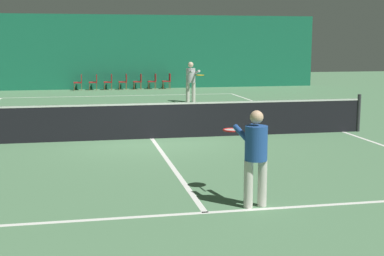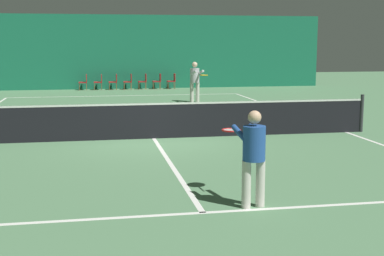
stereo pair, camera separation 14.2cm
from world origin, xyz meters
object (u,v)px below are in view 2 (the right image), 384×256
Objects in this scene: player_far at (195,79)px; courtside_chair_5 at (158,80)px; courtside_chair_6 at (172,80)px; courtside_chair_0 at (84,81)px; courtside_chair_4 at (144,80)px; player_near at (253,151)px; courtside_chair_2 at (114,81)px; tennis_net at (154,120)px; courtside_chair_3 at (129,81)px; courtside_chair_1 at (99,81)px.

player_far reaches higher than courtside_chair_5.
courtside_chair_5 is 1.00× the size of courtside_chair_6.
courtside_chair_0 is 1.00× the size of courtside_chair_4.
player_near is 1.79× the size of courtside_chair_2.
tennis_net is at bearing -4.50° from courtside_chair_4.
player_near reaches higher than courtside_chair_3.
player_near reaches higher than courtside_chair_2.
courtside_chair_5 is (3.20, 0.00, 0.00)m from courtside_chair_1.
courtside_chair_2 is (1.60, 0.00, 0.00)m from courtside_chair_0.
courtside_chair_6 is (3.20, 0.00, 0.00)m from courtside_chair_2.
courtside_chair_2 is at bearing -90.00° from courtside_chair_5.
courtside_chair_4 is (-1.54, 6.97, -0.51)m from player_far.
tennis_net is 14.29× the size of courtside_chair_0.
player_far reaches higher than courtside_chair_0.
player_far is 2.04× the size of courtside_chair_3.
player_near reaches higher than courtside_chair_5.
player_near is at bearing 1.06° from courtside_chair_3.
tennis_net is 6.28m from player_near.
courtside_chair_1 is at bearing -1.67° from player_near.
courtside_chair_1 and courtside_chair_2 have the same top height.
tennis_net is 15.44m from courtside_chair_3.
courtside_chair_2 is 1.00× the size of courtside_chair_3.
player_near is 0.88× the size of player_far.
courtside_chair_1 is 1.00× the size of courtside_chair_5.
courtside_chair_4 is (0.80, 0.00, 0.00)m from courtside_chair_3.
player_far is (2.75, 8.46, 0.49)m from tennis_net.
player_near reaches higher than courtside_chair_1.
courtside_chair_2 is 3.20m from courtside_chair_6.
tennis_net reaches higher than courtside_chair_5.
player_far is at bearing 18.54° from courtside_chair_3.
player_far is 7.02m from courtside_chair_5.
player_far reaches higher than courtside_chair_6.
courtside_chair_1 is at bearing 90.00° from courtside_chair_0.
tennis_net is at bearing 1.43° from courtside_chair_2.
courtside_chair_3 is (0.42, 15.43, -0.03)m from tennis_net.
courtside_chair_1 and courtside_chair_6 have the same top height.
courtside_chair_4 is 1.60m from courtside_chair_6.
player_far is 2.04× the size of courtside_chair_1.
courtside_chair_4 is at bearing 90.00° from courtside_chair_0.
courtside_chair_5 is at bearing 90.00° from courtside_chair_4.
tennis_net reaches higher than courtside_chair_0.
courtside_chair_1 is at bearing -90.00° from courtside_chair_2.
courtside_chair_5 is (4.00, 0.00, 0.00)m from courtside_chair_0.
courtside_chair_3 is (0.80, 0.00, 0.00)m from courtside_chair_2.
courtside_chair_1 is at bearing -90.00° from courtside_chair_5.
player_far is 2.04× the size of courtside_chair_2.
tennis_net is 15.68m from courtside_chair_6.
courtside_chair_5 is (2.40, 0.00, 0.00)m from courtside_chair_2.
courtside_chair_2 is 1.60m from courtside_chair_4.
player_near is 21.83m from courtside_chair_0.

